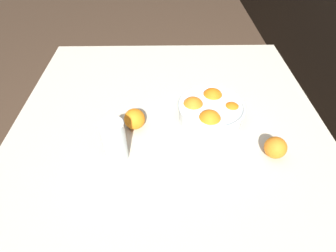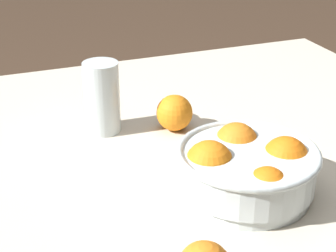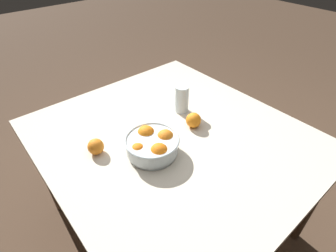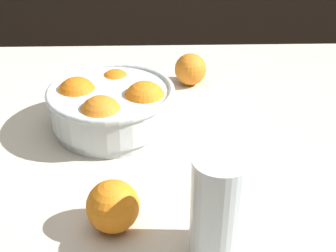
{
  "view_description": "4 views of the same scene",
  "coord_description": "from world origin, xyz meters",
  "views": [
    {
      "loc": [
        0.68,
        -0.01,
        1.42
      ],
      "look_at": [
        0.07,
        -0.0,
        0.82
      ],
      "focal_mm": 28.0,
      "sensor_mm": 36.0,
      "label": 1
    },
    {
      "loc": [
        0.38,
        0.87,
        1.27
      ],
      "look_at": [
        0.03,
        -0.04,
        0.8
      ],
      "focal_mm": 60.0,
      "sensor_mm": 36.0,
      "label": 2
    },
    {
      "loc": [
        -0.73,
        0.65,
        1.56
      ],
      "look_at": [
        0.02,
        0.02,
        0.79
      ],
      "focal_mm": 28.0,
      "sensor_mm": 36.0,
      "label": 3
    },
    {
      "loc": [
        0.05,
        -0.63,
        1.22
      ],
      "look_at": [
        0.07,
        0.02,
        0.82
      ],
      "focal_mm": 50.0,
      "sensor_mm": 36.0,
      "label": 4
    }
  ],
  "objects": [
    {
      "name": "dining_table",
      "position": [
        0.0,
        0.0,
        0.68
      ],
      "size": [
        1.27,
        1.16,
        0.74
      ],
      "color": "beige",
      "rests_on": "ground_plane"
    },
    {
      "name": "fruit_bowl",
      "position": [
        -0.04,
        0.15,
        0.79
      ],
      "size": [
        0.24,
        0.24,
        0.1
      ],
      "color": "silver",
      "rests_on": "dining_table"
    },
    {
      "name": "juice_glass",
      "position": [
        0.13,
        -0.17,
        0.81
      ],
      "size": [
        0.07,
        0.07,
        0.15
      ],
      "color": "#F4A314",
      "rests_on": "dining_table"
    },
    {
      "name": "orange_loose_near_bowl",
      "position": [
        -0.01,
        -0.12,
        0.78
      ],
      "size": [
        0.08,
        0.08,
        0.08
      ],
      "primitive_type": "sphere",
      "color": "orange",
      "rests_on": "dining_table"
    }
  ]
}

